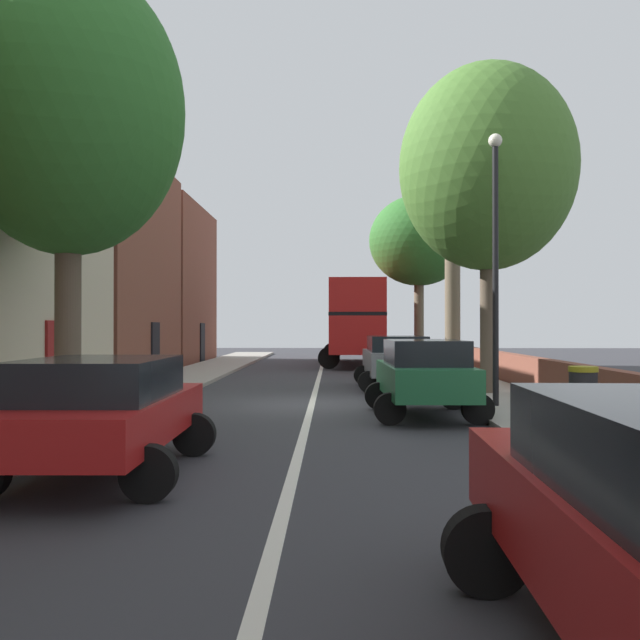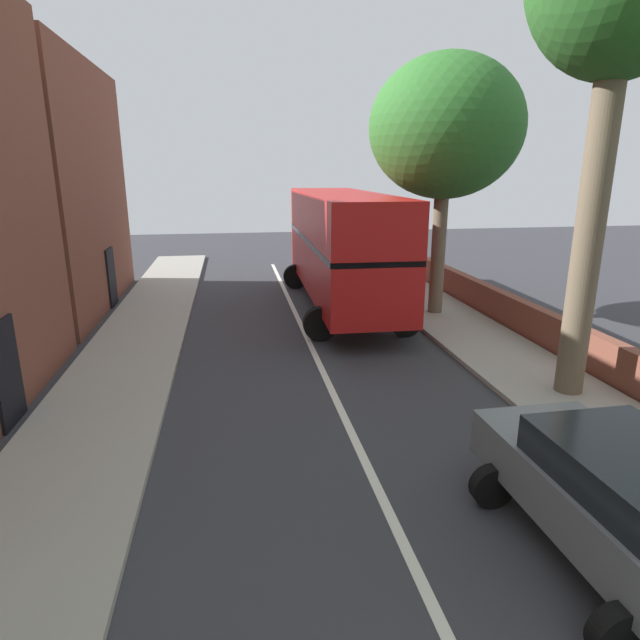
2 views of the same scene
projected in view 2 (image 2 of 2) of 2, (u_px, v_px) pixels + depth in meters
double_decker_bus at (341, 243)px, 18.51m from camera, size 3.71×10.56×4.06m
parked_car_grey_right_0 at (621, 497)px, 6.52m from camera, size 2.56×4.27×1.65m
street_tree_right_3 at (446, 129)px, 16.63m from camera, size 4.83×4.83×8.18m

